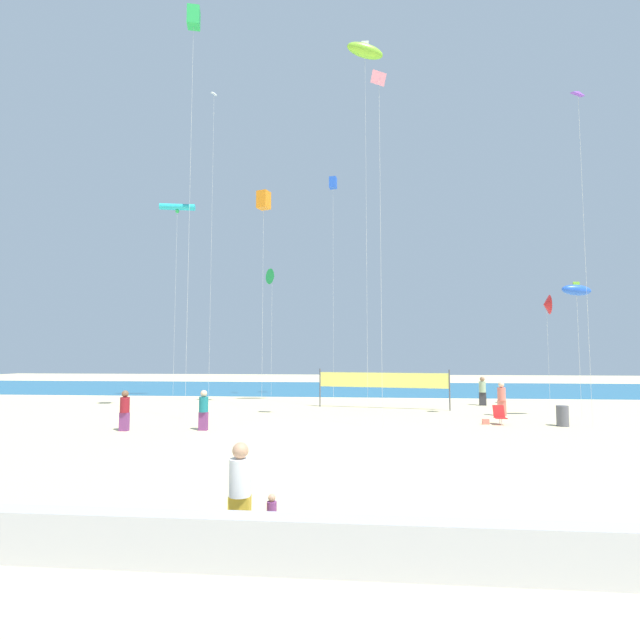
% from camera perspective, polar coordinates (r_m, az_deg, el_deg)
% --- Properties ---
extents(ground_plane, '(120.00, 120.00, 0.00)m').
position_cam_1_polar(ground_plane, '(18.31, 0.91, -14.56)').
color(ground_plane, beige).
extents(ocean_band, '(120.00, 20.00, 0.01)m').
position_cam_1_polar(ocean_band, '(46.15, 3.52, -8.38)').
color(ocean_band, '#1E6B99').
rests_on(ocean_band, ground).
extents(boardwalk_ledge, '(28.00, 0.44, 0.80)m').
position_cam_1_polar(boardwalk_ledge, '(7.82, -5.64, -25.68)').
color(boardwalk_ledge, '#B7B7BC').
rests_on(boardwalk_ledge, ground).
extents(mother_figure, '(0.39, 0.39, 1.70)m').
position_cam_1_polar(mother_figure, '(8.79, -9.83, -19.71)').
color(mother_figure, gold).
rests_on(mother_figure, ground).
extents(toddler_figure, '(0.18, 0.18, 0.78)m').
position_cam_1_polar(toddler_figure, '(8.95, -5.97, -22.76)').
color(toddler_figure, '#2D2D33').
rests_on(toddler_figure, ground).
extents(beachgoer_maroon_shirt, '(0.40, 0.40, 1.73)m').
position_cam_1_polar(beachgoer_maroon_shirt, '(21.98, -22.89, -10.08)').
color(beachgoer_maroon_shirt, '#7A3872').
rests_on(beachgoer_maroon_shirt, ground).
extents(beachgoer_sage_shirt, '(0.42, 0.42, 1.86)m').
position_cam_1_polar(beachgoer_sage_shirt, '(32.16, 19.36, -8.13)').
color(beachgoer_sage_shirt, '#2D2D33').
rests_on(beachgoer_sage_shirt, ground).
extents(beachgoer_coral_shirt, '(0.42, 0.42, 1.82)m').
position_cam_1_polar(beachgoer_coral_shirt, '(27.02, 21.44, -8.88)').
color(beachgoer_coral_shirt, '#EA7260').
rests_on(beachgoer_coral_shirt, ground).
extents(beachgoer_teal_shirt, '(0.40, 0.40, 1.73)m').
position_cam_1_polar(beachgoer_teal_shirt, '(21.08, -14.13, -10.55)').
color(beachgoer_teal_shirt, '#7A3872').
rests_on(beachgoer_teal_shirt, ground).
extents(folding_beach_chair, '(0.52, 0.65, 0.89)m').
position_cam_1_polar(folding_beach_chair, '(23.76, 21.22, -10.78)').
color(folding_beach_chair, red).
rests_on(folding_beach_chair, ground).
extents(trash_barrel, '(0.53, 0.53, 0.94)m').
position_cam_1_polar(trash_barrel, '(24.36, 27.68, -10.41)').
color(trash_barrel, '#595960').
rests_on(trash_barrel, ground).
extents(volleyball_net, '(7.87, 1.58, 2.40)m').
position_cam_1_polar(volleyball_net, '(28.83, 7.66, -7.52)').
color(volleyball_net, '#4C4C51').
rests_on(volleyball_net, ground).
extents(beach_handbag, '(0.31, 0.16, 0.25)m').
position_cam_1_polar(beach_handbag, '(23.61, 19.71, -11.70)').
color(beach_handbag, '#EA7260').
rests_on(beach_handbag, ground).
extents(kite_blue_inflatable, '(1.68, 0.84, 7.03)m').
position_cam_1_polar(kite_blue_inflatable, '(27.32, 29.01, 3.23)').
color(kite_blue_inflatable, silver).
rests_on(kite_blue_inflatable, ground).
extents(kite_orange_box, '(0.90, 0.90, 13.83)m').
position_cam_1_polar(kite_orange_box, '(31.17, -6.95, 14.39)').
color(kite_orange_box, silver).
rests_on(kite_orange_box, ground).
extents(kite_white_diamond, '(0.52, 0.51, 21.77)m').
position_cam_1_polar(kite_white_diamond, '(36.33, -12.91, 23.64)').
color(kite_white_diamond, silver).
rests_on(kite_white_diamond, ground).
extents(kite_cyan_tube, '(2.64, 0.95, 14.63)m').
position_cam_1_polar(kite_cyan_tube, '(37.45, -17.14, 13.09)').
color(kite_cyan_tube, silver).
rests_on(kite_cyan_tube, ground).
extents(kite_lime_inflatable, '(2.53, 1.42, 22.49)m').
position_cam_1_polar(kite_lime_inflatable, '(32.92, 5.56, 30.05)').
color(kite_lime_inflatable, silver).
rests_on(kite_lime_inflatable, ground).
extents(kite_green_box, '(0.80, 0.80, 21.98)m').
position_cam_1_polar(kite_green_box, '(30.61, -15.28, 32.14)').
color(kite_green_box, silver).
rests_on(kite_green_box, ground).
extents(kite_red_delta, '(0.52, 1.29, 7.11)m').
position_cam_1_polar(kite_red_delta, '(32.99, 26.09, 1.70)').
color(kite_red_delta, silver).
rests_on(kite_red_delta, ground).
extents(kite_green_delta, '(1.18, 1.22, 10.20)m').
position_cam_1_polar(kite_green_delta, '(37.65, -5.91, 5.32)').
color(kite_green_delta, silver).
rests_on(kite_green_delta, ground).
extents(kite_violet_diamond, '(0.82, 0.82, 15.90)m').
position_cam_1_polar(kite_violet_diamond, '(27.24, 29.26, 22.59)').
color(kite_violet_diamond, silver).
rests_on(kite_violet_diamond, ground).
extents(kite_pink_diamond, '(0.96, 0.96, 16.51)m').
position_cam_1_polar(kite_pink_diamond, '(24.58, 7.35, 27.02)').
color(kite_pink_diamond, silver).
rests_on(kite_pink_diamond, ground).
extents(kite_blue_box, '(0.61, 0.61, 17.03)m').
position_cam_1_polar(kite_blue_box, '(37.47, 1.61, 16.40)').
color(kite_blue_box, silver).
rests_on(kite_blue_box, ground).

